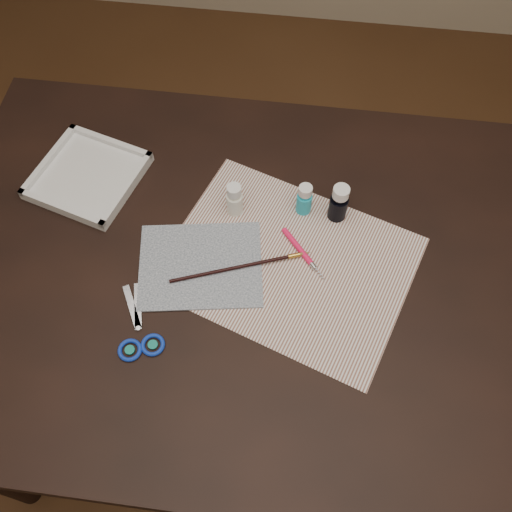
# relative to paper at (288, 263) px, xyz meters

# --- Properties ---
(ground) EXTENTS (3.50, 3.50, 0.02)m
(ground) POSITION_rel_paper_xyz_m (-0.06, -0.02, -0.76)
(ground) COLOR #422614
(ground) RESTS_ON ground
(table) EXTENTS (1.30, 0.90, 0.75)m
(table) POSITION_rel_paper_xyz_m (-0.06, -0.02, -0.38)
(table) COLOR black
(table) RESTS_ON ground
(paper) EXTENTS (0.55, 0.49, 0.00)m
(paper) POSITION_rel_paper_xyz_m (0.00, 0.00, 0.00)
(paper) COLOR white
(paper) RESTS_ON table
(canvas) EXTENTS (0.27, 0.23, 0.00)m
(canvas) POSITION_rel_paper_xyz_m (-0.17, -0.03, 0.00)
(canvas) COLOR #15263B
(canvas) RESTS_ON paper
(paint_bottle_white) EXTENTS (0.04, 0.04, 0.08)m
(paint_bottle_white) POSITION_rel_paper_xyz_m (-0.12, 0.11, 0.04)
(paint_bottle_white) COLOR white
(paint_bottle_white) RESTS_ON table
(paint_bottle_cyan) EXTENTS (0.04, 0.04, 0.08)m
(paint_bottle_cyan) POSITION_rel_paper_xyz_m (0.02, 0.13, 0.04)
(paint_bottle_cyan) COLOR #20B2CD
(paint_bottle_cyan) RESTS_ON table
(paint_bottle_navy) EXTENTS (0.04, 0.04, 0.09)m
(paint_bottle_navy) POSITION_rel_paper_xyz_m (0.09, 0.12, 0.05)
(paint_bottle_navy) COLOR black
(paint_bottle_navy) RESTS_ON table
(paintbrush) EXTENTS (0.27, 0.11, 0.01)m
(paintbrush) POSITION_rel_paper_xyz_m (-0.09, -0.02, 0.01)
(paintbrush) COLOR black
(paintbrush) RESTS_ON canvas
(craft_knife) EXTENTS (0.10, 0.11, 0.01)m
(craft_knife) POSITION_rel_paper_xyz_m (0.03, 0.02, 0.01)
(craft_knife) COLOR #FF1853
(craft_knife) RESTS_ON paper
(scissors) EXTENTS (0.16, 0.19, 0.01)m
(scissors) POSITION_rel_paper_xyz_m (-0.27, -0.16, 0.00)
(scissors) COLOR silver
(scissors) RESTS_ON table
(palette_tray) EXTENTS (0.26, 0.26, 0.02)m
(palette_tray) POSITION_rel_paper_xyz_m (-0.45, 0.15, 0.01)
(palette_tray) COLOR silver
(palette_tray) RESTS_ON table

